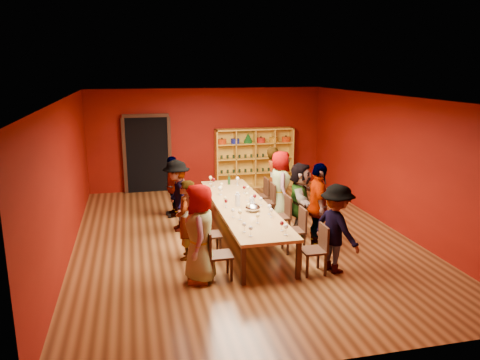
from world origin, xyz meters
name	(u,v)px	position (x,y,z in m)	size (l,w,h in m)	color
room_shell	(242,170)	(0.00, 0.00, 1.50)	(7.10, 9.10, 3.04)	#4D2B14
tasting_table	(242,207)	(0.00, 0.00, 0.70)	(1.10, 4.50, 0.75)	#A67D45
doorway	(147,154)	(-1.80, 4.43, 1.12)	(1.40, 0.17, 2.30)	black
shelving_unit	(254,155)	(1.40, 4.32, 0.98)	(2.40, 0.40, 1.80)	gold
chair_person_left_0	(215,252)	(-0.91, -1.83, 0.50)	(0.42, 0.42, 0.89)	black
person_left_0	(200,233)	(-1.17, -1.83, 0.86)	(0.84, 0.46, 1.72)	#C98796
chair_person_left_1	(206,232)	(-0.91, -0.80, 0.50)	(0.42, 0.42, 0.89)	black
person_left_1	(186,220)	(-1.29, -0.80, 0.77)	(0.56, 0.41, 1.54)	#515156
chair_person_left_3	(195,208)	(-0.91, 0.84, 0.50)	(0.42, 0.42, 0.89)	black
person_left_3	(177,196)	(-1.30, 0.84, 0.81)	(1.04, 0.43, 1.62)	#525257
chair_person_left_4	(189,195)	(-0.91, 1.91, 0.50)	(0.42, 0.42, 0.89)	black
person_left_4	(173,186)	(-1.30, 1.91, 0.75)	(0.88, 0.40, 1.51)	#5781B3
chair_person_right_0	(318,247)	(0.91, -2.00, 0.50)	(0.42, 0.42, 0.89)	black
person_right_0	(336,229)	(1.25, -2.00, 0.81)	(1.05, 0.43, 1.62)	#504F55
chair_person_right_1	(297,227)	(0.91, -0.95, 0.50)	(0.42, 0.42, 0.89)	black
person_right_1	(318,207)	(1.34, -0.95, 0.89)	(1.04, 0.47, 1.78)	#5D8DBF
chair_person_right_2	(283,214)	(0.91, -0.04, 0.50)	(0.42, 0.42, 0.89)	black
person_right_2	(300,199)	(1.29, -0.04, 0.81)	(1.50, 0.43, 1.61)	#161A3C
chair_person_right_3	(268,200)	(0.91, 1.09, 0.50)	(0.42, 0.42, 0.89)	black
person_right_3	(280,185)	(1.21, 1.09, 0.83)	(0.82, 0.45, 1.67)	#4A4A4F
chair_person_right_4	(262,194)	(0.91, 1.66, 0.50)	(0.42, 0.42, 0.89)	black
person_right_4	(274,180)	(1.22, 1.66, 0.84)	(0.61, 0.45, 1.67)	silver
wine_glass_0	(271,211)	(0.36, -0.94, 0.88)	(0.07, 0.07, 0.18)	silver
wine_glass_1	(247,195)	(0.18, 0.29, 0.88)	(0.07, 0.07, 0.18)	silver
wine_glass_2	(244,188)	(0.26, 0.89, 0.88)	(0.07, 0.07, 0.18)	silver
wine_glass_3	(255,197)	(0.30, 0.08, 0.89)	(0.08, 0.08, 0.20)	silver
wine_glass_4	(210,178)	(-0.35, 1.97, 0.90)	(0.08, 0.08, 0.20)	silver
wine_glass_5	(238,179)	(0.28, 1.67, 0.91)	(0.09, 0.09, 0.22)	silver
wine_glass_6	(258,216)	(0.01, -1.24, 0.89)	(0.08, 0.08, 0.19)	silver
wine_glass_7	(233,211)	(-0.37, -0.78, 0.88)	(0.07, 0.07, 0.18)	silver
wine_glass_8	(261,199)	(0.38, -0.14, 0.88)	(0.07, 0.07, 0.18)	silver
wine_glass_9	(248,188)	(0.34, 0.84, 0.88)	(0.07, 0.07, 0.19)	silver
wine_glass_10	(226,201)	(-0.37, -0.11, 0.88)	(0.07, 0.07, 0.18)	silver
wine_glass_11	(240,212)	(-0.27, -0.97, 0.90)	(0.08, 0.08, 0.21)	silver
wine_glass_12	(251,229)	(-0.29, -1.88, 0.89)	(0.08, 0.08, 0.19)	silver
wine_glass_13	(244,225)	(-0.35, -1.65, 0.88)	(0.07, 0.07, 0.19)	silver
wine_glass_14	(214,180)	(-0.32, 1.67, 0.91)	(0.09, 0.09, 0.22)	silver
wine_glass_15	(221,188)	(-0.29, 0.90, 0.91)	(0.09, 0.09, 0.22)	silver
wine_glass_16	(249,206)	(0.01, -0.53, 0.89)	(0.08, 0.08, 0.19)	silver
wine_glass_17	(269,207)	(0.37, -0.77, 0.90)	(0.08, 0.08, 0.21)	silver
wine_glass_18	(286,227)	(0.32, -1.96, 0.90)	(0.08, 0.08, 0.21)	silver
wine_glass_19	(220,189)	(-0.32, 0.88, 0.89)	(0.08, 0.08, 0.20)	silver
wine_glass_20	(237,178)	(0.31, 1.82, 0.89)	(0.08, 0.08, 0.19)	silver
wine_glass_21	(221,185)	(-0.20, 1.28, 0.89)	(0.08, 0.08, 0.19)	silver
wine_glass_22	(282,224)	(0.32, -1.74, 0.88)	(0.07, 0.07, 0.18)	silver
wine_glass_23	(225,199)	(-0.34, 0.10, 0.88)	(0.07, 0.07, 0.18)	silver
spittoon_bowl	(253,208)	(0.11, -0.48, 0.82)	(0.31, 0.31, 0.17)	silver
carafe_a	(238,200)	(-0.11, -0.05, 0.88)	(0.14, 0.14, 0.29)	silver
carafe_b	(252,203)	(0.13, -0.30, 0.87)	(0.13, 0.13, 0.27)	silver
wine_bottle	(229,180)	(0.09, 1.79, 0.85)	(0.08, 0.08, 0.27)	#133519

